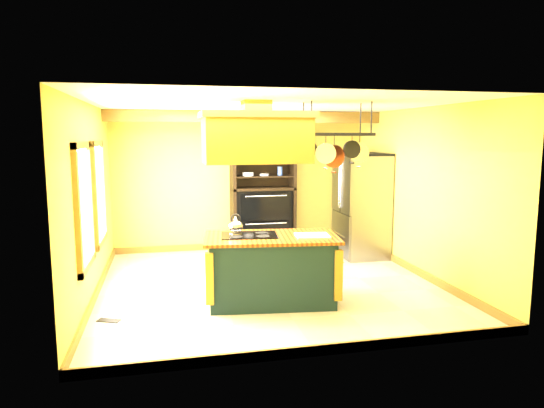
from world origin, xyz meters
name	(u,v)px	position (x,y,z in m)	size (l,w,h in m)	color
floor	(268,284)	(0.00, 0.00, 0.00)	(5.00, 5.00, 0.00)	beige
ceiling	(268,105)	(0.00, 0.00, 2.70)	(5.00, 5.00, 0.00)	white
wall_back	(242,181)	(0.00, 2.50, 1.35)	(5.00, 0.02, 2.70)	gold
wall_front	(321,228)	(0.00, -2.50, 1.35)	(5.00, 0.02, 2.70)	gold
wall_left	(91,202)	(-2.50, 0.00, 1.35)	(0.02, 5.00, 2.70)	gold
wall_right	(421,193)	(2.50, 0.00, 1.35)	(0.02, 5.00, 2.70)	gold
ceiling_beam	(248,117)	(0.00, 1.70, 2.59)	(5.00, 0.15, 0.20)	olive
window_near	(84,206)	(-2.47, -0.80, 1.40)	(0.06, 1.06, 1.56)	olive
window_far	(99,193)	(-2.47, 0.60, 1.40)	(0.06, 1.06, 1.56)	olive
kitchen_island	(271,268)	(-0.12, -0.77, 0.47)	(1.88, 1.20, 1.11)	#13292C
range_hood	(256,136)	(-0.32, -0.77, 2.25)	(1.44, 0.82, 0.80)	#A38928
pot_rack	(337,142)	(0.78, -0.76, 2.17)	(0.99, 0.46, 0.89)	black
refrigerator	(361,207)	(2.07, 1.38, 0.92)	(0.82, 0.97, 1.90)	gray
hutch	(262,207)	(0.37, 2.26, 0.85)	(1.23, 0.56, 2.18)	black
floor_register	(109,320)	(-2.22, -1.02, 0.01)	(0.28, 0.12, 0.01)	black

